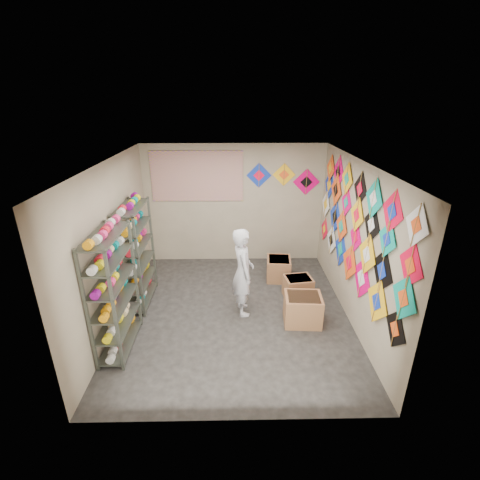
{
  "coord_description": "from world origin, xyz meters",
  "views": [
    {
      "loc": [
        -0.01,
        -5.29,
        3.63
      ],
      "look_at": [
        0.1,
        0.3,
        1.3
      ],
      "focal_mm": 26.0,
      "sensor_mm": 36.0,
      "label": 1
    }
  ],
  "objects_px": {
    "shelf_rack_front": "(114,293)",
    "shopkeeper": "(243,272)",
    "carton_c": "(279,269)",
    "carton_b": "(298,287)",
    "carton_a": "(303,309)",
    "shelf_rack_back": "(136,255)"
  },
  "relations": [
    {
      "from": "shelf_rack_front",
      "to": "shopkeeper",
      "type": "distance_m",
      "value": 2.13
    },
    {
      "from": "shelf_rack_back",
      "to": "carton_c",
      "type": "bearing_deg",
      "value": 16.43
    },
    {
      "from": "carton_c",
      "to": "carton_b",
      "type": "bearing_deg",
      "value": -63.23
    },
    {
      "from": "shelf_rack_front",
      "to": "shelf_rack_back",
      "type": "distance_m",
      "value": 1.3
    },
    {
      "from": "shopkeeper",
      "to": "carton_c",
      "type": "distance_m",
      "value": 1.54
    },
    {
      "from": "shelf_rack_front",
      "to": "carton_b",
      "type": "height_order",
      "value": "shelf_rack_front"
    },
    {
      "from": "carton_b",
      "to": "carton_c",
      "type": "height_order",
      "value": "carton_c"
    },
    {
      "from": "shopkeeper",
      "to": "carton_c",
      "type": "height_order",
      "value": "shopkeeper"
    },
    {
      "from": "shelf_rack_back",
      "to": "shopkeeper",
      "type": "xyz_separation_m",
      "value": [
        1.92,
        -0.4,
        -0.15
      ]
    },
    {
      "from": "shelf_rack_front",
      "to": "carton_c",
      "type": "height_order",
      "value": "shelf_rack_front"
    },
    {
      "from": "carton_a",
      "to": "shopkeeper",
      "type": "bearing_deg",
      "value": 164.76
    },
    {
      "from": "shopkeeper",
      "to": "carton_b",
      "type": "distance_m",
      "value": 1.31
    },
    {
      "from": "carton_a",
      "to": "carton_b",
      "type": "distance_m",
      "value": 0.82
    },
    {
      "from": "shelf_rack_back",
      "to": "carton_c",
      "type": "height_order",
      "value": "shelf_rack_back"
    },
    {
      "from": "carton_a",
      "to": "carton_c",
      "type": "xyz_separation_m",
      "value": [
        -0.22,
        1.54,
        -0.02
      ]
    },
    {
      "from": "carton_b",
      "to": "carton_c",
      "type": "relative_size",
      "value": 0.95
    },
    {
      "from": "shelf_rack_front",
      "to": "carton_a",
      "type": "bearing_deg",
      "value": 10.72
    },
    {
      "from": "shelf_rack_back",
      "to": "shelf_rack_front",
      "type": "bearing_deg",
      "value": -90.0
    },
    {
      "from": "shopkeeper",
      "to": "carton_a",
      "type": "xyz_separation_m",
      "value": [
        1.02,
        -0.35,
        -0.54
      ]
    },
    {
      "from": "carton_b",
      "to": "carton_c",
      "type": "bearing_deg",
      "value": 102.56
    },
    {
      "from": "shopkeeper",
      "to": "carton_c",
      "type": "bearing_deg",
      "value": -43.3
    },
    {
      "from": "shelf_rack_front",
      "to": "shopkeeper",
      "type": "height_order",
      "value": "shelf_rack_front"
    }
  ]
}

